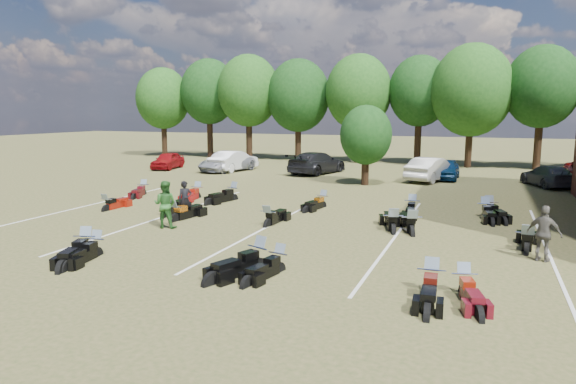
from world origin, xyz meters
The scene contains 34 objects.
ground centered at (0.00, 0.00, 0.00)m, with size 160.00×160.00×0.00m, color brown.
car_0 centered at (-18.64, 18.73, 0.66)m, with size 1.57×3.90×1.33m, color maroon.
car_1 centered at (-13.11, 19.37, 0.78)m, with size 1.64×4.71×1.55m, color silver.
car_2 centered at (-13.46, 18.84, 0.66)m, with size 2.20×4.78×1.33m, color gray.
car_3 centered at (-6.59, 20.00, 0.80)m, with size 2.24×5.51×1.60m, color black.
car_4 centered at (2.50, 20.11, 0.68)m, with size 1.61×4.01×1.36m, color navy.
car_5 centered at (1.65, 18.82, 0.78)m, with size 1.66×4.75×1.56m, color #ABAAA6.
car_7 centered at (8.53, 18.80, 0.64)m, with size 1.80×4.42×1.28m, color #38393D.
person_black centered at (-6.97, 2.83, 0.80)m, with size 0.59×0.38×1.60m, color black.
person_green centered at (-6.67, 0.93, 0.94)m, with size 0.91×0.71×1.87m, color #275C22.
person_grey centered at (6.71, 1.20, 0.87)m, with size 1.02×0.42×1.73m, color #514D46.
motorcycle_1 centered at (-6.77, -3.33, 0.00)m, with size 0.73×2.30×1.28m, color black, non-canonical shape.
motorcycle_2 centered at (-6.39, -3.28, 0.00)m, with size 0.66×2.07×1.15m, color black, non-canonical shape.
motorcycle_3 centered at (-1.06, -2.68, 0.00)m, with size 0.77×2.42×1.35m, color black, non-canonical shape.
motorcycle_4 centered at (-0.41, -2.69, 0.00)m, with size 0.65×2.03×1.13m, color black, non-canonical shape.
motorcycle_5 centered at (3.82, -2.91, 0.00)m, with size 0.72×2.26×1.26m, color black, non-canonical shape.
motorcycle_6 centered at (4.60, -2.77, 0.00)m, with size 0.65×2.05×1.14m, color #510B15, non-canonical shape.
motorcycle_7 centered at (-11.23, 2.88, 0.00)m, with size 0.64×2.01×1.12m, color maroon, non-canonical shape.
motorcycle_8 centered at (-7.00, 2.08, 0.00)m, with size 0.73×2.29×1.28m, color black, non-canonical shape.
motorcycle_9 centered at (-7.90, 2.72, 0.00)m, with size 0.77×2.43×1.35m, color black, non-canonical shape.
motorcycle_10 centered at (-3.02, 2.59, 0.00)m, with size 0.69×2.17×1.21m, color black, non-canonical shape.
motorcycle_11 centered at (1.81, 3.28, 0.00)m, with size 0.77×2.41×1.34m, color black, non-canonical shape.
motorcycle_12 centered at (2.51, 3.22, 0.00)m, with size 0.77×2.43×1.35m, color black, non-canonical shape.
motorcycle_13 centered at (6.33, 2.00, 0.00)m, with size 0.77×2.41×1.35m, color black, non-canonical shape.
motorcycle_14 centered at (-12.52, 7.36, 0.00)m, with size 0.66×2.08×1.16m, color #40090C, non-canonical shape.
motorcycle_15 centered at (-9.13, 7.38, 0.00)m, with size 0.70×2.20×1.23m, color maroon, non-canonical shape.
motorcycle_16 centered at (-7.12, 7.53, 0.00)m, with size 0.75×2.36×1.31m, color black, non-canonical shape.
motorcycle_17 centered at (-2.21, 7.29, 0.00)m, with size 0.66×2.06×1.15m, color black, non-canonical shape.
motorcycle_18 centered at (1.99, 7.25, 0.00)m, with size 0.69×2.18×1.21m, color black, non-canonical shape.
motorcycle_19 centered at (5.22, 7.86, 0.00)m, with size 0.73×2.28×1.27m, color black, non-canonical shape.
motorcycle_20 centered at (5.03, 7.56, 0.00)m, with size 0.71×2.22×1.24m, color black, non-canonical shape.
tree_line centered at (-1.00, 29.00, 6.31)m, with size 56.00×6.00×9.79m.
young_tree_midfield centered at (-2.00, 15.50, 3.09)m, with size 3.20×3.20×4.70m.
parking_lines centered at (-3.00, 3.00, 0.01)m, with size 20.10×14.00×0.01m.
Camera 1 is at (4.91, -15.74, 4.54)m, focal length 32.00 mm.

